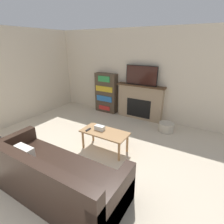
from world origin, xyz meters
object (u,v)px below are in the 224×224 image
(tv, at_px, (141,75))
(storage_basket, at_px, (166,127))
(bookshelf, at_px, (106,93))
(fireplace, at_px, (140,102))
(couch, at_px, (52,177))
(coffee_table, at_px, (105,134))

(tv, xyz_separation_m, storage_basket, (0.99, -0.47, -1.26))
(storage_basket, bearing_deg, bookshelf, 168.25)
(fireplace, height_order, storage_basket, fireplace)
(tv, height_order, storage_basket, tv)
(fireplace, xyz_separation_m, couch, (-0.05, -3.54, -0.26))
(storage_basket, bearing_deg, fireplace, 153.87)
(coffee_table, bearing_deg, tv, 90.78)
(tv, distance_m, bookshelf, 1.43)
(couch, bearing_deg, fireplace, 89.14)
(fireplace, distance_m, storage_basket, 1.19)
(fireplace, bearing_deg, storage_basket, -26.13)
(couch, height_order, bookshelf, bookshelf)
(coffee_table, bearing_deg, bookshelf, 121.39)
(couch, distance_m, coffee_table, 1.44)
(storage_basket, bearing_deg, coffee_table, -120.87)
(fireplace, height_order, coffee_table, fireplace)
(bookshelf, bearing_deg, storage_basket, -11.75)
(couch, relative_size, coffee_table, 2.27)
(couch, xyz_separation_m, bookshelf, (-1.19, 3.51, 0.39))
(fireplace, relative_size, coffee_table, 1.43)
(couch, bearing_deg, coffee_table, 86.76)
(bookshelf, distance_m, storage_basket, 2.35)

